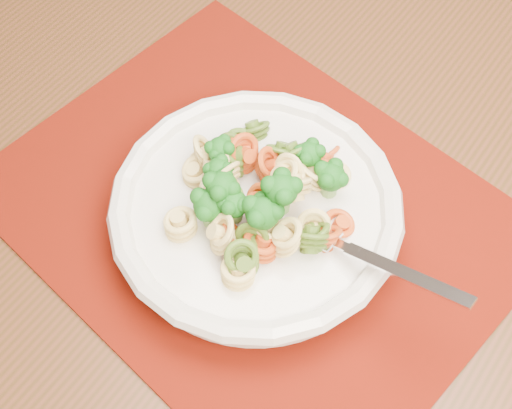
# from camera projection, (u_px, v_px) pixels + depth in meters

# --- Properties ---
(dining_table) EXTENTS (1.73, 1.46, 0.74)m
(dining_table) POSITION_uv_depth(u_px,v_px,m) (371.00, 191.00, 0.77)
(dining_table) COLOR #522917
(dining_table) RESTS_ON ground
(placemat) EXTENTS (0.56, 0.53, 0.00)m
(placemat) POSITION_uv_depth(u_px,v_px,m) (253.00, 212.00, 0.65)
(placemat) COLOR #610B04
(placemat) RESTS_ON dining_table
(pasta_bowl) EXTENTS (0.25, 0.25, 0.05)m
(pasta_bowl) POSITION_uv_depth(u_px,v_px,m) (256.00, 211.00, 0.61)
(pasta_bowl) COLOR silver
(pasta_bowl) RESTS_ON placemat
(pasta_broccoli_heap) EXTENTS (0.21, 0.21, 0.06)m
(pasta_broccoli_heap) POSITION_uv_depth(u_px,v_px,m) (256.00, 201.00, 0.60)
(pasta_broccoli_heap) COLOR #DECB6D
(pasta_broccoli_heap) RESTS_ON pasta_bowl
(fork) EXTENTS (0.17, 0.11, 0.08)m
(fork) POSITION_uv_depth(u_px,v_px,m) (323.00, 237.00, 0.58)
(fork) COLOR silver
(fork) RESTS_ON pasta_bowl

